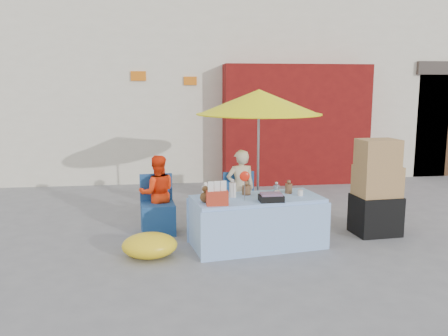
{
  "coord_description": "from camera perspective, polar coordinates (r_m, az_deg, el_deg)",
  "views": [
    {
      "loc": [
        -0.77,
        -5.91,
        2.14
      ],
      "look_at": [
        0.11,
        0.6,
        1.0
      ],
      "focal_mm": 38.0,
      "sensor_mm": 36.0,
      "label": 1
    }
  ],
  "objects": [
    {
      "name": "tarp_bundle",
      "position": [
        6.12,
        -8.94,
        -9.18
      ],
      "size": [
        0.86,
        0.78,
        0.31
      ],
      "primitive_type": "ellipsoid",
      "rotation": [
        0.0,
        0.0,
        -0.39
      ],
      "color": "yellow",
      "rests_on": "ground"
    },
    {
      "name": "chair_right",
      "position": [
        7.15,
        2.15,
        -5.43
      ],
      "size": [
        0.52,
        0.51,
        0.85
      ],
      "rotation": [
        0.0,
        0.0,
        0.09
      ],
      "color": "navy",
      "rests_on": "ground"
    },
    {
      "name": "umbrella",
      "position": [
        7.24,
        4.22,
        7.86
      ],
      "size": [
        1.9,
        1.9,
        2.09
      ],
      "color": "gray",
      "rests_on": "ground"
    },
    {
      "name": "vendor_orange",
      "position": [
        7.11,
        -8.0,
        -3.02
      ],
      "size": [
        0.59,
        0.48,
        1.14
      ],
      "primitive_type": "imported",
      "rotation": [
        0.0,
        0.0,
        3.23
      ],
      "color": "#FF340D",
      "rests_on": "ground"
    },
    {
      "name": "backdrop",
      "position": [
        13.52,
        -2.29,
        13.91
      ],
      "size": [
        14.0,
        8.0,
        7.8
      ],
      "color": "silver",
      "rests_on": "ground"
    },
    {
      "name": "market_table",
      "position": [
        6.42,
        3.93,
        -6.37
      ],
      "size": [
        1.86,
        1.08,
        1.06
      ],
      "rotation": [
        0.0,
        0.0,
        0.15
      ],
      "color": "#9CC4F9",
      "rests_on": "ground"
    },
    {
      "name": "ground",
      "position": [
        6.33,
        -0.27,
        -9.91
      ],
      "size": [
        80.0,
        80.0,
        0.0
      ],
      "primitive_type": "plane",
      "color": "slate",
      "rests_on": "ground"
    },
    {
      "name": "vendor_beige",
      "position": [
        7.2,
        2.0,
        -2.52
      ],
      "size": [
        0.46,
        0.32,
        1.2
      ],
      "primitive_type": "imported",
      "rotation": [
        0.0,
        0.0,
        3.23
      ],
      "color": "beige",
      "rests_on": "ground"
    },
    {
      "name": "chair_left",
      "position": [
        7.05,
        -7.96,
        -5.74
      ],
      "size": [
        0.52,
        0.51,
        0.85
      ],
      "rotation": [
        0.0,
        0.0,
        0.09
      ],
      "color": "navy",
      "rests_on": "ground"
    },
    {
      "name": "box_stack",
      "position": [
        7.19,
        17.88,
        -2.64
      ],
      "size": [
        0.67,
        0.56,
        1.4
      ],
      "rotation": [
        0.0,
        0.0,
        0.08
      ],
      "color": "black",
      "rests_on": "ground"
    }
  ]
}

